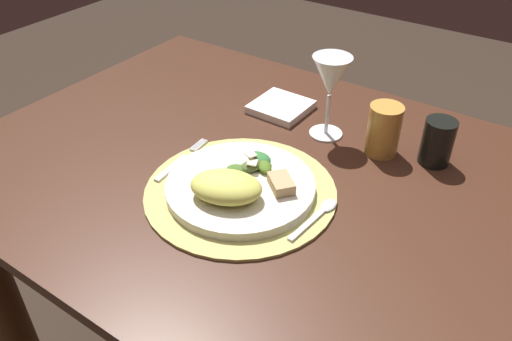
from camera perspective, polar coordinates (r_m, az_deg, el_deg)
name	(u,v)px	position (r m, az deg, el deg)	size (l,w,h in m)	color
dining_table	(278,238)	(1.09, 2.51, -7.57)	(1.28, 0.87, 0.74)	#402317
placemat	(241,191)	(0.94, -1.73, -2.32)	(0.35, 0.35, 0.01)	tan
dinner_plate	(240,186)	(0.93, -1.75, -1.76)	(0.27, 0.27, 0.02)	silver
pasta_serving	(226,187)	(0.88, -3.35, -1.83)	(0.13, 0.09, 0.04)	#D3D259
salad_greens	(255,163)	(0.96, -0.14, 0.79)	(0.09, 0.09, 0.02)	#46592A
bread_piece	(281,183)	(0.91, 2.83, -1.45)	(0.06, 0.04, 0.02)	tan
fork	(179,161)	(1.01, -8.54, 1.01)	(0.03, 0.16, 0.00)	silver
spoon	(320,213)	(0.89, 7.19, -4.69)	(0.03, 0.13, 0.01)	silver
napkin	(281,107)	(1.19, 2.79, 7.10)	(0.12, 0.12, 0.02)	white
wine_glass	(333,80)	(1.05, 8.53, 9.98)	(0.08, 0.08, 0.18)	silver
amber_tumbler	(384,130)	(1.05, 14.02, 4.41)	(0.07, 0.07, 0.10)	#C68C3D
dark_tumbler	(437,142)	(1.05, 19.56, 3.02)	(0.06, 0.06, 0.09)	black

